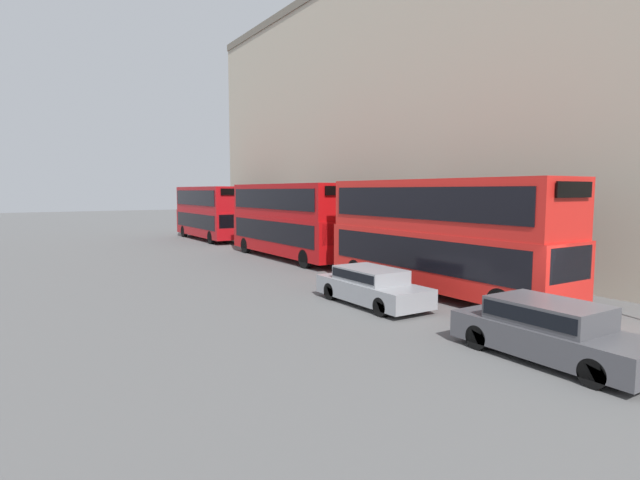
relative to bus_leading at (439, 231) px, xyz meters
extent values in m
plane|color=#5B5B5B|center=(-1.60, -6.63, -2.48)|extent=(200.00, 200.00, 0.00)
cube|color=red|center=(0.00, 0.01, -1.05)|extent=(2.55, 10.97, 2.17)
cube|color=red|center=(0.00, 0.01, 1.03)|extent=(2.50, 10.75, 2.00)
cube|color=black|center=(0.00, 0.01, -0.79)|extent=(2.59, 10.09, 1.21)
cube|color=black|center=(0.00, 0.01, 1.13)|extent=(2.59, 10.09, 1.20)
cube|color=black|center=(0.00, -5.45, -0.62)|extent=(2.17, 0.06, 1.08)
cube|color=black|center=(0.00, -5.45, 1.63)|extent=(1.78, 0.06, 0.48)
cylinder|color=black|center=(-1.12, -3.88, -1.98)|extent=(0.30, 1.00, 1.00)
cylinder|color=black|center=(1.13, -3.88, -1.98)|extent=(0.30, 1.00, 1.00)
cylinder|color=black|center=(-1.12, 3.89, -1.98)|extent=(0.30, 1.00, 1.00)
cylinder|color=black|center=(1.13, 3.89, -1.98)|extent=(0.30, 1.00, 1.00)
cube|color=#B20C0F|center=(0.00, 12.25, -1.05)|extent=(2.55, 10.86, 2.17)
cube|color=#B20C0F|center=(0.00, 12.25, 1.02)|extent=(2.50, 10.65, 1.95)
cube|color=black|center=(0.00, 12.25, -0.78)|extent=(2.59, 9.99, 1.22)
cube|color=black|center=(0.00, 12.25, 1.11)|extent=(2.59, 9.99, 1.17)
cube|color=black|center=(0.00, 6.85, -0.61)|extent=(2.17, 0.06, 1.09)
cube|color=black|center=(0.00, 6.85, 1.60)|extent=(1.78, 0.06, 0.47)
cylinder|color=black|center=(-1.12, 8.42, -1.98)|extent=(0.30, 1.00, 1.00)
cylinder|color=black|center=(1.13, 8.42, -1.98)|extent=(0.30, 1.00, 1.00)
cylinder|color=black|center=(-1.12, 16.08, -1.98)|extent=(0.30, 1.00, 1.00)
cylinder|color=black|center=(1.13, 16.08, -1.98)|extent=(0.30, 1.00, 1.00)
cube|color=#A80F14|center=(0.00, 25.99, -1.11)|extent=(2.55, 10.04, 2.05)
cube|color=#A80F14|center=(0.00, 25.99, 0.91)|extent=(2.50, 9.84, 1.99)
cube|color=black|center=(0.00, 25.99, -0.86)|extent=(2.59, 9.23, 1.15)
cube|color=black|center=(0.00, 25.99, 1.01)|extent=(2.59, 9.23, 1.19)
cube|color=black|center=(0.00, 21.00, -0.70)|extent=(2.17, 0.06, 1.02)
cube|color=black|center=(0.00, 21.00, 1.51)|extent=(1.78, 0.06, 0.48)
cylinder|color=black|center=(-1.12, 22.57, -1.98)|extent=(0.30, 1.00, 1.00)
cylinder|color=black|center=(1.13, 22.57, -1.98)|extent=(0.30, 1.00, 1.00)
cylinder|color=black|center=(-1.12, 29.40, -1.98)|extent=(0.30, 1.00, 1.00)
cylinder|color=black|center=(1.13, 29.40, -1.98)|extent=(0.30, 1.00, 1.00)
cube|color=#47474C|center=(-3.40, -7.08, -1.96)|extent=(1.87, 4.70, 0.69)
cube|color=#47474C|center=(-3.40, -6.96, -1.33)|extent=(1.64, 2.58, 0.56)
cube|color=black|center=(-3.40, -6.96, -1.30)|extent=(1.68, 2.46, 0.36)
cylinder|color=black|center=(-4.22, -8.58, -2.16)|extent=(0.22, 0.64, 0.64)
cylinder|color=black|center=(-2.58, -8.58, -2.16)|extent=(0.22, 0.64, 0.64)
cylinder|color=black|center=(-4.22, -5.57, -2.16)|extent=(0.22, 0.64, 0.64)
cylinder|color=black|center=(-2.58, -5.57, -2.16)|extent=(0.22, 0.64, 0.64)
cube|color=gray|center=(-3.40, -0.13, -1.97)|extent=(1.81, 4.65, 0.67)
cube|color=gray|center=(-3.40, -0.02, -1.40)|extent=(1.59, 2.56, 0.47)
cube|color=black|center=(-3.40, -0.02, -1.37)|extent=(1.63, 2.43, 0.30)
cylinder|color=black|center=(-4.20, -1.62, -2.16)|extent=(0.22, 0.64, 0.64)
cylinder|color=black|center=(-2.60, -1.62, -2.16)|extent=(0.22, 0.64, 0.64)
cylinder|color=black|center=(-4.20, 1.36, -2.16)|extent=(0.22, 0.64, 0.64)
cylinder|color=black|center=(-2.60, 1.36, -2.16)|extent=(0.22, 0.64, 0.64)
cylinder|color=#334C6B|center=(2.03, 10.42, -1.81)|extent=(0.36, 0.36, 1.35)
sphere|color=tan|center=(2.03, 10.42, -1.03)|extent=(0.22, 0.22, 0.22)
camera|label=1|loc=(-14.37, -14.00, 1.61)|focal=28.00mm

